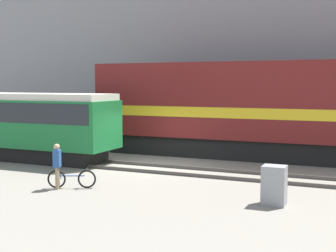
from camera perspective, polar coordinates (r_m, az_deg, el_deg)
name	(u,v)px	position (r m, az deg, el deg)	size (l,w,h in m)	color
ground_plane	(154,166)	(20.94, -1.74, -4.87)	(120.00, 120.00, 0.00)	gray
track_near	(145,168)	(20.13, -2.85, -5.08)	(60.00, 1.50, 0.14)	#47423D
track_far	(186,152)	(24.50, 2.22, -3.22)	(60.00, 1.51, 0.14)	#47423D
building_backdrop	(229,36)	(31.62, 7.43, 10.83)	(35.66, 6.00, 13.56)	gray
freight_locomotive	(273,108)	(23.01, 12.67, 2.11)	(17.80, 3.04, 5.28)	black
streetcar	(17,121)	(23.77, -17.91, 0.53)	(10.24, 2.54, 3.19)	black
bicycle	(72,179)	(16.83, -11.65, -6.34)	(1.59, 0.80, 0.71)	black
person	(57,162)	(16.68, -13.37, -4.28)	(0.35, 0.42, 1.59)	#8C7A5B
signal_box	(274,185)	(14.58, 12.81, -7.07)	(0.70, 0.60, 1.20)	gray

